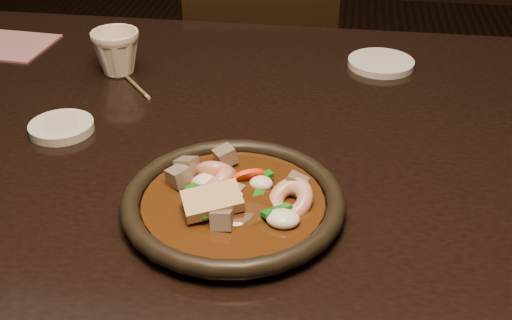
# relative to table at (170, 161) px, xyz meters

# --- Properties ---
(table) EXTENTS (1.60, 0.90, 0.75)m
(table) POSITION_rel_table_xyz_m (0.00, 0.00, 0.00)
(table) COLOR black
(table) RESTS_ON floor
(chair) EXTENTS (0.44, 0.44, 0.80)m
(chair) POSITION_rel_table_xyz_m (0.05, 0.66, -0.24)
(chair) COLOR black
(chair) RESTS_ON floor
(plate) EXTENTS (0.28, 0.28, 0.03)m
(plate) POSITION_rel_table_xyz_m (0.15, -0.22, 0.09)
(plate) COLOR black
(plate) RESTS_ON table
(stirfry) EXTENTS (0.20, 0.16, 0.06)m
(stirfry) POSITION_rel_table_xyz_m (0.15, -0.22, 0.10)
(stirfry) COLOR #381C0A
(stirfry) RESTS_ON plate
(soy_dish) EXTENTS (0.10, 0.10, 0.01)m
(soy_dish) POSITION_rel_table_xyz_m (-0.15, -0.06, 0.08)
(soy_dish) COLOR silver
(soy_dish) RESTS_ON table
(saucer_right) EXTENTS (0.12, 0.12, 0.01)m
(saucer_right) POSITION_rel_table_xyz_m (0.34, 0.26, 0.08)
(saucer_right) COLOR silver
(saucer_right) RESTS_ON table
(tea_cup) EXTENTS (0.10, 0.10, 0.09)m
(tea_cup) POSITION_rel_table_xyz_m (-0.13, 0.16, 0.12)
(tea_cup) COLOR silver
(tea_cup) RESTS_ON table
(chopsticks) EXTENTS (0.14, 0.17, 0.01)m
(chopsticks) POSITION_rel_table_xyz_m (-0.12, 0.15, 0.08)
(chopsticks) COLOR tan
(chopsticks) RESTS_ON table
(napkin) EXTENTS (0.15, 0.15, 0.00)m
(napkin) POSITION_rel_table_xyz_m (-0.38, 0.25, 0.08)
(napkin) COLOR #A26467
(napkin) RESTS_ON table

